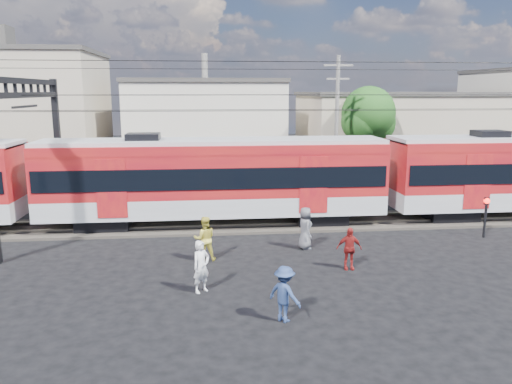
# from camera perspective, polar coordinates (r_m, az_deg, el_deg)

# --- Properties ---
(ground) EXTENTS (120.00, 120.00, 0.00)m
(ground) POSITION_cam_1_polar(r_m,az_deg,el_deg) (16.71, 1.86, -10.97)
(ground) COLOR black
(ground) RESTS_ON ground
(track_bed) EXTENTS (70.00, 3.40, 0.12)m
(track_bed) POSITION_cam_1_polar(r_m,az_deg,el_deg) (24.23, -0.67, -3.64)
(track_bed) COLOR #2D2823
(track_bed) RESTS_ON ground
(rail_near) EXTENTS (70.00, 0.12, 0.12)m
(rail_near) POSITION_cam_1_polar(r_m,az_deg,el_deg) (23.48, -0.50, -3.83)
(rail_near) COLOR #59544C
(rail_near) RESTS_ON track_bed
(rail_far) EXTENTS (70.00, 0.12, 0.12)m
(rail_far) POSITION_cam_1_polar(r_m,az_deg,el_deg) (24.92, -0.83, -2.92)
(rail_far) COLOR #59544C
(rail_far) RESTS_ON track_bed
(commuter_train) EXTENTS (50.30, 3.08, 4.17)m
(commuter_train) POSITION_cam_1_polar(r_m,az_deg,el_deg) (23.64, -4.33, 1.76)
(commuter_train) COLOR black
(commuter_train) RESTS_ON ground
(catenary) EXTENTS (70.00, 9.30, 7.52)m
(catenary) POSITION_cam_1_polar(r_m,az_deg,el_deg) (24.23, -21.72, 7.74)
(catenary) COLOR black
(catenary) RESTS_ON ground
(building_west) EXTENTS (14.28, 10.20, 9.30)m
(building_west) POSITION_cam_1_polar(r_m,az_deg,el_deg) (42.06, -26.86, 7.91)
(building_west) COLOR #9F8E7A
(building_west) RESTS_ON ground
(building_midwest) EXTENTS (12.24, 12.24, 7.30)m
(building_midwest) POSITION_cam_1_polar(r_m,az_deg,el_deg) (42.39, -5.75, 7.73)
(building_midwest) COLOR beige
(building_midwest) RESTS_ON ground
(building_mideast) EXTENTS (16.32, 10.20, 6.30)m
(building_mideast) POSITION_cam_1_polar(r_m,az_deg,el_deg) (42.59, 16.50, 6.67)
(building_mideast) COLOR #9F8E7A
(building_mideast) RESTS_ON ground
(utility_pole_mid) EXTENTS (1.80, 0.24, 8.50)m
(utility_pole_mid) POSITION_cam_1_polar(r_m,az_deg,el_deg) (31.42, 9.20, 7.96)
(utility_pole_mid) COLOR slate
(utility_pole_mid) RESTS_ON ground
(tree_near) EXTENTS (3.82, 3.64, 6.72)m
(tree_near) POSITION_cam_1_polar(r_m,az_deg,el_deg) (35.29, 12.95, 8.40)
(tree_near) COLOR #382619
(tree_near) RESTS_ON ground
(pedestrian_a) EXTENTS (0.74, 0.71, 1.71)m
(pedestrian_a) POSITION_cam_1_polar(r_m,az_deg,el_deg) (16.24, -6.28, -8.46)
(pedestrian_a) COLOR white
(pedestrian_a) RESTS_ON ground
(pedestrian_b) EXTENTS (0.88, 0.71, 1.72)m
(pedestrian_b) POSITION_cam_1_polar(r_m,az_deg,el_deg) (19.16, -5.89, -5.32)
(pedestrian_b) COLOR gold
(pedestrian_b) RESTS_ON ground
(pedestrian_c) EXTENTS (1.16, 1.16, 1.61)m
(pedestrian_c) POSITION_cam_1_polar(r_m,az_deg,el_deg) (14.25, 3.28, -11.55)
(pedestrian_c) COLOR navy
(pedestrian_c) RESTS_ON ground
(pedestrian_d) EXTENTS (0.94, 0.45, 1.56)m
(pedestrian_d) POSITION_cam_1_polar(r_m,az_deg,el_deg) (18.47, 10.58, -6.36)
(pedestrian_d) COLOR maroon
(pedestrian_d) RESTS_ON ground
(pedestrian_e) EXTENTS (0.65, 0.91, 1.75)m
(pedestrian_e) POSITION_cam_1_polar(r_m,az_deg,el_deg) (20.53, 5.64, -4.13)
(pedestrian_e) COLOR #515156
(pedestrian_e) RESTS_ON ground
(crossing_signal) EXTENTS (0.27, 0.27, 1.83)m
(crossing_signal) POSITION_cam_1_polar(r_m,az_deg,el_deg) (24.11, 24.80, -1.84)
(crossing_signal) COLOR black
(crossing_signal) RESTS_ON ground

